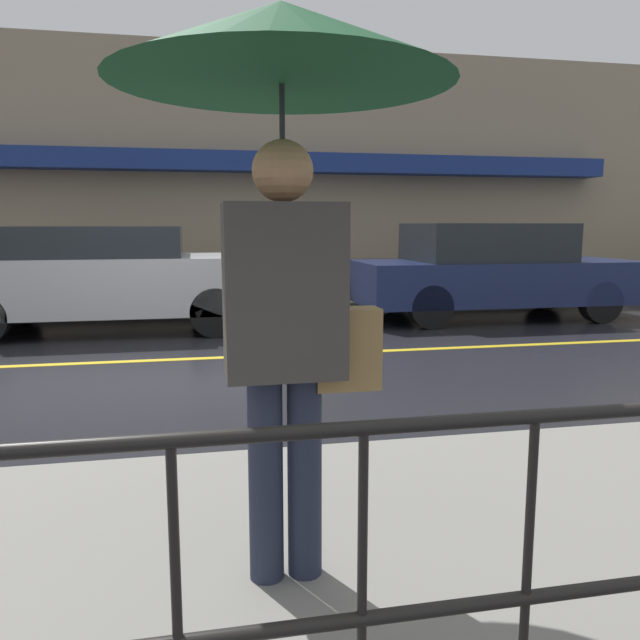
{
  "coord_description": "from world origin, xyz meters",
  "views": [
    {
      "loc": [
        0.27,
        -6.89,
        1.47
      ],
      "look_at": [
        1.21,
        -2.29,
        0.75
      ],
      "focal_mm": 35.0,
      "sensor_mm": 36.0,
      "label": 1
    }
  ],
  "objects": [
    {
      "name": "car_silver",
      "position": [
        -0.92,
        2.18,
        0.76
      ],
      "size": [
        4.57,
        1.87,
        1.45
      ],
      "color": "#B2B5BA",
      "rests_on": "ground_plane"
    },
    {
      "name": "sidewalk_far",
      "position": [
        0.0,
        4.2,
        0.07
      ],
      "size": [
        28.0,
        1.72,
        0.15
      ],
      "color": "gray",
      "rests_on": "ground_plane"
    },
    {
      "name": "ground_plane",
      "position": [
        0.0,
        0.0,
        0.0
      ],
      "size": [
        80.0,
        80.0,
        0.0
      ],
      "primitive_type": "plane",
      "color": "black"
    },
    {
      "name": "car_navy",
      "position": [
        4.88,
        2.18,
        0.75
      ],
      "size": [
        4.39,
        1.76,
        1.49
      ],
      "color": "#19234C",
      "rests_on": "ground_plane"
    },
    {
      "name": "railing_foreground",
      "position": [
        -0.0,
        -5.57,
        0.71
      ],
      "size": [
        12.0,
        0.04,
        0.88
      ],
      "color": "black",
      "rests_on": "sidewalk_near"
    },
    {
      "name": "building_storefront",
      "position": [
        0.0,
        5.18,
        2.39
      ],
      "size": [
        28.0,
        0.85,
        4.75
      ],
      "color": "gray",
      "rests_on": "ground_plane"
    },
    {
      "name": "pedestrian",
      "position": [
        0.59,
        -4.7,
        1.85
      ],
      "size": [
        1.18,
        1.18,
        2.06
      ],
      "color": "#23283D",
      "rests_on": "sidewalk_near"
    },
    {
      "name": "sidewalk_near",
      "position": [
        0.0,
        -4.58,
        0.07
      ],
      "size": [
        28.0,
        2.48,
        0.15
      ],
      "color": "gray",
      "rests_on": "ground_plane"
    },
    {
      "name": "lane_marking",
      "position": [
        0.0,
        0.0,
        0.0
      ],
      "size": [
        25.2,
        0.12,
        0.01
      ],
      "color": "gold",
      "rests_on": "ground_plane"
    }
  ]
}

